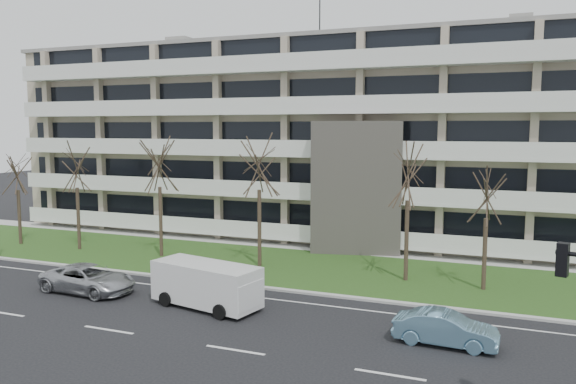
% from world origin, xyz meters
% --- Properties ---
extents(ground, '(160.00, 160.00, 0.00)m').
position_xyz_m(ground, '(0.00, 0.00, 0.00)').
color(ground, black).
rests_on(ground, ground).
extents(grass_verge, '(90.00, 10.00, 0.06)m').
position_xyz_m(grass_verge, '(0.00, 13.00, 0.03)').
color(grass_verge, '#2B4918').
rests_on(grass_verge, ground).
extents(curb, '(90.00, 0.35, 0.12)m').
position_xyz_m(curb, '(0.00, 8.00, 0.06)').
color(curb, '#B2B2AD').
rests_on(curb, ground).
extents(sidewalk, '(90.00, 2.00, 0.08)m').
position_xyz_m(sidewalk, '(0.00, 18.50, 0.04)').
color(sidewalk, '#B2B2AD').
rests_on(sidewalk, ground).
extents(lane_edge_line, '(90.00, 0.12, 0.01)m').
position_xyz_m(lane_edge_line, '(0.00, 6.50, 0.01)').
color(lane_edge_line, white).
rests_on(lane_edge_line, ground).
extents(apartment_building, '(60.50, 15.10, 18.75)m').
position_xyz_m(apartment_building, '(-0.01, 25.32, 7.61)').
color(apartment_building, tan).
rests_on(apartment_building, ground).
extents(silver_pickup, '(5.27, 2.67, 1.43)m').
position_xyz_m(silver_pickup, '(-10.64, 4.15, 0.71)').
color(silver_pickup, '#AFB1B7').
rests_on(silver_pickup, ground).
extents(blue_sedan, '(4.09, 1.58, 1.33)m').
position_xyz_m(blue_sedan, '(7.50, 3.52, 0.66)').
color(blue_sedan, '#75AACC').
rests_on(blue_sedan, ground).
extents(white_van, '(5.74, 3.12, 2.11)m').
position_xyz_m(white_van, '(-3.59, 4.23, 1.26)').
color(white_van, white).
rests_on(white_van, ground).
extents(tree_0, '(3.60, 3.60, 7.20)m').
position_xyz_m(tree_0, '(-23.64, 12.01, 5.59)').
color(tree_0, '#382B21').
rests_on(tree_0, ground).
extents(tree_1, '(3.93, 3.93, 7.86)m').
position_xyz_m(tree_1, '(-18.31, 12.13, 6.11)').
color(tree_1, '#382B21').
rests_on(tree_1, ground).
extents(tree_2, '(4.18, 4.18, 8.36)m').
position_xyz_m(tree_2, '(-11.70, 12.42, 6.50)').
color(tree_2, '#382B21').
rests_on(tree_2, ground).
extents(tree_3, '(4.28, 4.28, 8.55)m').
position_xyz_m(tree_3, '(-4.50, 12.33, 6.65)').
color(tree_3, '#382B21').
rests_on(tree_3, ground).
extents(tree_4, '(4.07, 4.07, 8.14)m').
position_xyz_m(tree_4, '(4.48, 12.31, 6.33)').
color(tree_4, '#382B21').
rests_on(tree_4, ground).
extents(tree_5, '(3.44, 3.44, 6.88)m').
position_xyz_m(tree_5, '(8.62, 11.96, 5.35)').
color(tree_5, '#382B21').
rests_on(tree_5, ground).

